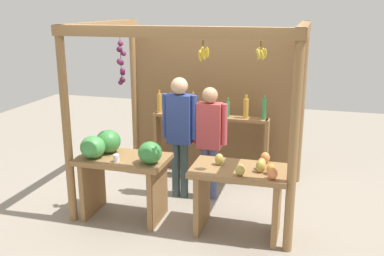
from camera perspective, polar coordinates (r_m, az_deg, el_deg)
ground_plane at (r=6.14m, az=0.52°, el=-9.16°), size 12.00×12.00×0.00m
market_stall at (r=6.12m, az=1.63°, el=4.58°), size 2.73×2.14×2.38m
fruit_counter_left at (r=5.43m, az=-9.42°, el=-4.53°), size 1.11×0.65×1.09m
fruit_counter_right at (r=5.08m, az=6.35°, el=-7.58°), size 1.10×0.65×0.94m
bottle_shelf_unit at (r=6.55m, az=2.28°, el=-0.08°), size 1.75×0.22×1.35m
vendor_man at (r=5.86m, az=-1.62°, el=0.18°), size 0.48×0.23×1.68m
vendor_woman at (r=5.84m, az=2.29°, el=-0.73°), size 0.48×0.21×1.56m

